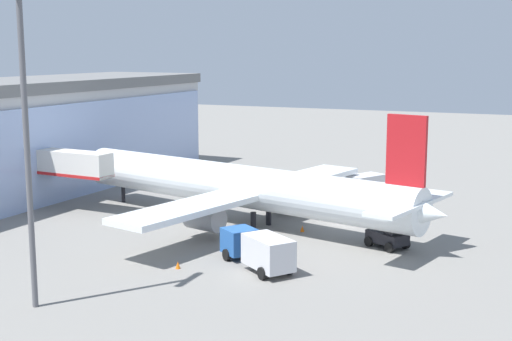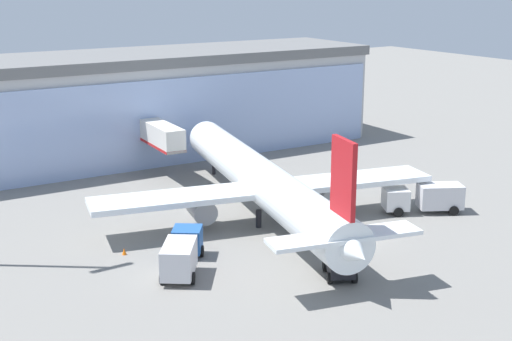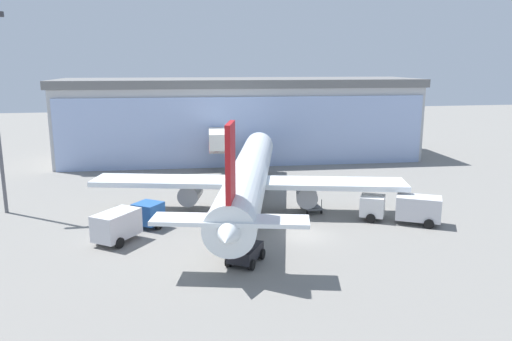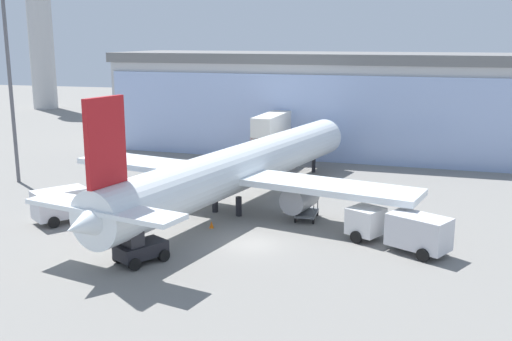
# 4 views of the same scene
# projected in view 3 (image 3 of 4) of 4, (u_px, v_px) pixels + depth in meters

# --- Properties ---
(ground) EXTENTS (240.00, 240.00, 0.00)m
(ground) POSITION_uv_depth(u_px,v_px,m) (304.00, 235.00, 43.78)
(ground) COLOR gray
(terminal_building) EXTENTS (55.62, 17.14, 12.40)m
(terminal_building) POSITION_uv_depth(u_px,v_px,m) (240.00, 119.00, 78.11)
(terminal_building) COLOR #B7B7B7
(terminal_building) RESTS_ON ground
(jet_bridge) EXTENTS (3.19, 11.65, 5.89)m
(jet_bridge) POSITION_uv_depth(u_px,v_px,m) (217.00, 139.00, 68.81)
(jet_bridge) COLOR silver
(jet_bridge) RESTS_ON ground
(airplane) EXTENTS (31.23, 39.31, 10.84)m
(airplane) POSITION_uv_depth(u_px,v_px,m) (249.00, 176.00, 50.85)
(airplane) COLOR white
(airplane) RESTS_ON ground
(catering_truck) EXTENTS (6.11, 7.18, 2.65)m
(catering_truck) POSITION_uv_depth(u_px,v_px,m) (128.00, 221.00, 42.91)
(catering_truck) COLOR #2659A5
(catering_truck) RESTS_ON ground
(fuel_truck) EXTENTS (7.45, 5.45, 2.65)m
(fuel_truck) POSITION_uv_depth(u_px,v_px,m) (403.00, 208.00, 46.89)
(fuel_truck) COLOR silver
(fuel_truck) RESTS_ON ground
(baggage_cart) EXTENTS (1.65, 2.83, 1.50)m
(baggage_cart) POSITION_uv_depth(u_px,v_px,m) (311.00, 206.00, 50.74)
(baggage_cart) COLOR slate
(baggage_cart) RESTS_ON ground
(pushback_tug) EXTENTS (3.39, 3.71, 2.30)m
(pushback_tug) POSITION_uv_depth(u_px,v_px,m) (245.00, 251.00, 37.42)
(pushback_tug) COLOR black
(pushback_tug) RESTS_ON ground
(safety_cone_nose) EXTENTS (0.36, 0.36, 0.55)m
(safety_cone_nose) POSITION_uv_depth(u_px,v_px,m) (254.00, 225.00, 45.65)
(safety_cone_nose) COLOR orange
(safety_cone_nose) RESTS_ON ground
(safety_cone_wingtip) EXTENTS (0.36, 0.36, 0.55)m
(safety_cone_wingtip) POSITION_uv_depth(u_px,v_px,m) (107.00, 217.00, 47.90)
(safety_cone_wingtip) COLOR orange
(safety_cone_wingtip) RESTS_ON ground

